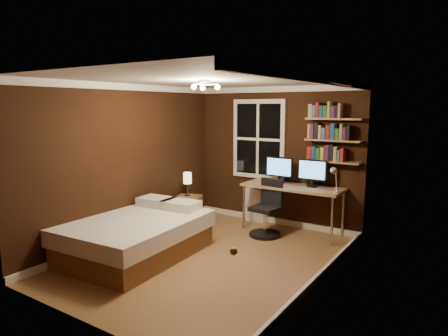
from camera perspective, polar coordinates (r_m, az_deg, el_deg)
The scene contains 24 objects.
floor at distance 5.87m, azimuth -2.01°, elevation -12.70°, with size 4.20×4.20×0.00m, color olive.
wall_back at distance 7.33m, azimuth 7.48°, elevation 1.67°, with size 3.20×0.04×2.50m, color black.
wall_left at distance 6.58m, azimuth -13.51°, elevation 0.69°, with size 0.04×4.20×2.50m, color black.
wall_right at distance 4.80m, azimuth 13.70°, elevation -2.27°, with size 0.04×4.20×2.50m, color black.
ceiling at distance 5.47m, azimuth -2.15°, elevation 12.45°, with size 3.20×4.20×0.02m, color white.
window at distance 7.43m, azimuth 4.97°, elevation 4.13°, with size 1.06×0.06×1.46m, color white.
door at distance 3.49m, azimuth 4.62°, elevation -10.08°, with size 0.03×0.82×2.05m, color black, non-canonical shape.
door_knob at distance 3.27m, azimuth 1.40°, elevation -11.82°, with size 0.06×0.06×0.06m, color #BD893A.
ceiling_fixture at distance 5.39m, azimuth -2.77°, elevation 11.44°, with size 0.44×0.44×0.18m, color beige, non-canonical shape.
bookshelf_lower at distance 6.82m, azimuth 15.22°, elevation 0.90°, with size 0.92×0.22×0.03m, color #9C7C4B.
books_row_lower at distance 6.80m, azimuth 15.26°, elevation 1.98°, with size 0.54×0.16×0.23m, color maroon, non-canonical shape.
bookshelf_middle at distance 6.78m, azimuth 15.34°, elevation 3.83°, with size 0.92×0.22×0.03m, color #9C7C4B.
books_row_middle at distance 6.77m, azimuth 15.38°, elevation 4.92°, with size 0.66×0.16×0.23m, color navy, non-canonical shape.
bookshelf_upper at distance 6.76m, azimuth 15.46°, elevation 6.78°, with size 0.92×0.22×0.03m, color #9C7C4B.
books_row_upper at distance 6.76m, azimuth 15.50°, elevation 7.88°, with size 0.54×0.16×0.23m, color #26592C, non-canonical shape.
bed at distance 6.00m, azimuth -12.24°, elevation -9.44°, with size 1.58×2.11×0.69m.
nightstand at distance 7.36m, azimuth -5.18°, elevation -6.06°, with size 0.43×0.43×0.54m, color brown.
bedside_lamp at distance 7.25m, azimuth -5.23°, elevation -2.35°, with size 0.15×0.15×0.43m, color white, non-canonical shape.
radiator at distance 7.56m, azimuth 4.60°, elevation -5.29°, with size 0.42×0.15×0.63m, color silver.
desk at distance 6.91m, azimuth 9.75°, elevation -3.01°, with size 1.71×0.64×0.81m.
monitor_left at distance 7.05m, azimuth 7.88°, elevation -0.31°, with size 0.50×0.12×0.46m, color black, non-canonical shape.
monitor_right at distance 6.82m, azimuth 12.48°, elevation -0.74°, with size 0.50×0.12×0.46m, color black, non-canonical shape.
desk_lamp at distance 6.40m, azimuth 15.54°, elevation -1.58°, with size 0.14×0.32×0.44m, color silver, non-canonical shape.
office_chair at distance 6.76m, azimuth 6.11°, elevation -6.65°, with size 0.52×0.52×0.95m.
Camera 1 is at (3.17, -4.45, 2.15)m, focal length 32.00 mm.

